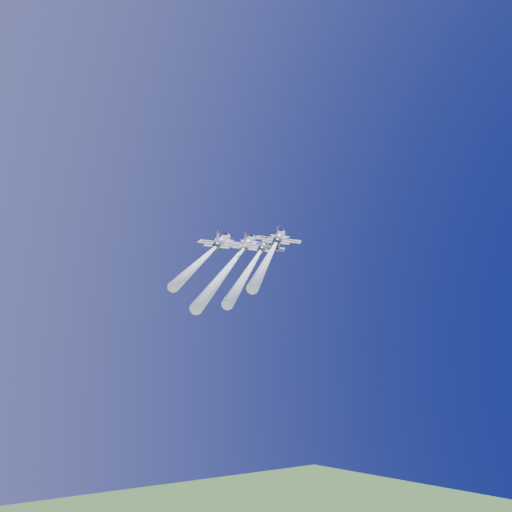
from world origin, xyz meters
TOP-DOWN VIEW (x-y plane):
  - jet_lead at (-9.79, -5.57)m, footprint 31.56×35.28m
  - jet_left at (-15.23, -4.76)m, footprint 25.31×27.93m
  - jet_right at (-7.69, -14.62)m, footprint 26.82×29.74m
  - jet_slot at (-12.93, -16.00)m, footprint 26.22×29.27m

SIDE VIEW (x-z plane):
  - jet_slot at x=-12.93m, z-range 82.04..116.64m
  - jet_lead at x=-9.79m, z-range 80.46..122.63m
  - jet_right at x=-7.69m, z-range 85.33..118.97m
  - jet_left at x=-15.23m, z-range 87.10..117.58m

